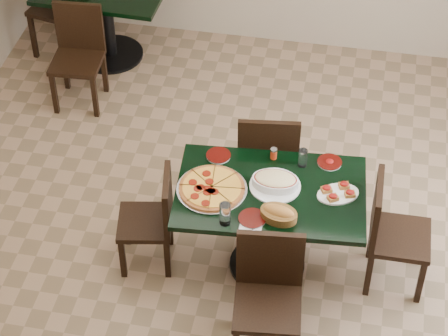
% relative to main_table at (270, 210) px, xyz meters
% --- Properties ---
extents(floor, '(5.50, 5.50, 0.00)m').
position_rel_main_table_xyz_m(floor, '(-0.27, 0.07, -0.57)').
color(floor, '#86684D').
rests_on(floor, ground).
extents(room_shell, '(5.50, 5.50, 5.50)m').
position_rel_main_table_xyz_m(room_shell, '(0.75, 1.80, 0.60)').
color(room_shell, white).
rests_on(room_shell, floor).
extents(main_table, '(1.31, 0.90, 0.75)m').
position_rel_main_table_xyz_m(main_table, '(0.00, 0.00, 0.00)').
color(main_table, black).
rests_on(main_table, floor).
extents(back_table, '(1.14, 0.85, 0.75)m').
position_rel_main_table_xyz_m(back_table, '(-1.83, 2.27, -0.04)').
color(back_table, black).
rests_on(back_table, floor).
extents(chair_far, '(0.49, 0.49, 0.93)m').
position_rel_main_table_xyz_m(chair_far, '(-0.10, 0.59, -0.04)').
color(chair_far, black).
rests_on(chair_far, floor).
extents(chair_near, '(0.46, 0.46, 0.90)m').
position_rel_main_table_xyz_m(chair_near, '(0.09, -0.63, -0.06)').
color(chair_near, black).
rests_on(chair_near, floor).
extents(chair_right, '(0.41, 0.41, 0.88)m').
position_rel_main_table_xyz_m(chair_right, '(0.80, 0.05, -0.08)').
color(chair_right, black).
rests_on(chair_right, floor).
extents(chair_left, '(0.43, 0.43, 0.80)m').
position_rel_main_table_xyz_m(chair_left, '(-0.78, -0.09, -0.13)').
color(chair_left, black).
rests_on(chair_left, floor).
extents(back_chair_near, '(0.43, 0.43, 0.88)m').
position_rel_main_table_xyz_m(back_chair_near, '(-1.89, 1.65, -0.08)').
color(back_chair_near, black).
rests_on(back_chair_near, floor).
extents(back_chair_left, '(0.54, 0.54, 0.98)m').
position_rel_main_table_xyz_m(back_chair_left, '(-2.18, 2.26, -0.01)').
color(back_chair_left, black).
rests_on(back_chair_left, floor).
extents(pepperoni_pizza, '(0.47, 0.47, 0.04)m').
position_rel_main_table_xyz_m(pepperoni_pizza, '(-0.38, -0.07, 0.20)').
color(pepperoni_pizza, '#B9BAC1').
rests_on(pepperoni_pizza, main_table).
extents(lasagna_casserole, '(0.34, 0.34, 0.09)m').
position_rel_main_table_xyz_m(lasagna_casserole, '(0.02, 0.04, 0.23)').
color(lasagna_casserole, silver).
rests_on(lasagna_casserole, main_table).
extents(bread_basket, '(0.27, 0.22, 0.10)m').
position_rel_main_table_xyz_m(bread_basket, '(0.09, -0.24, 0.22)').
color(bread_basket, brown).
rests_on(bread_basket, main_table).
extents(bruschetta_platter, '(0.34, 0.30, 0.05)m').
position_rel_main_table_xyz_m(bruschetta_platter, '(0.44, 0.04, 0.21)').
color(bruschetta_platter, silver).
rests_on(bruschetta_platter, main_table).
extents(side_plate_near, '(0.18, 0.18, 0.02)m').
position_rel_main_table_xyz_m(side_plate_near, '(-0.08, -0.28, 0.19)').
color(side_plate_near, silver).
rests_on(side_plate_near, main_table).
extents(side_plate_far_r, '(0.17, 0.17, 0.03)m').
position_rel_main_table_xyz_m(side_plate_far_r, '(0.35, 0.34, 0.19)').
color(side_plate_far_r, silver).
rests_on(side_plate_far_r, main_table).
extents(side_plate_far_l, '(0.17, 0.17, 0.02)m').
position_rel_main_table_xyz_m(side_plate_far_l, '(-0.40, 0.27, 0.19)').
color(side_plate_far_l, silver).
rests_on(side_plate_far_l, main_table).
extents(napkin_setting, '(0.14, 0.14, 0.01)m').
position_rel_main_table_xyz_m(napkin_setting, '(-0.07, -0.33, 0.18)').
color(napkin_setting, silver).
rests_on(napkin_setting, main_table).
extents(water_glass_a, '(0.06, 0.06, 0.13)m').
position_rel_main_table_xyz_m(water_glass_a, '(0.17, 0.29, 0.25)').
color(water_glass_a, silver).
rests_on(water_glass_a, main_table).
extents(water_glass_b, '(0.07, 0.07, 0.16)m').
position_rel_main_table_xyz_m(water_glass_b, '(-0.24, -0.34, 0.26)').
color(water_glass_b, silver).
rests_on(water_glass_b, main_table).
extents(pepper_shaker, '(0.05, 0.05, 0.08)m').
position_rel_main_table_xyz_m(pepper_shaker, '(-0.03, 0.32, 0.22)').
color(pepper_shaker, '#C94015').
rests_on(pepper_shaker, main_table).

